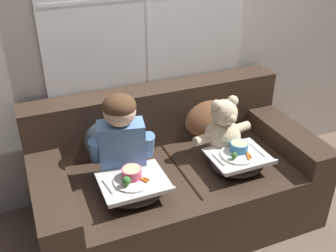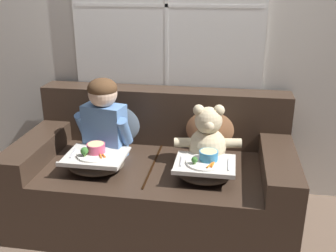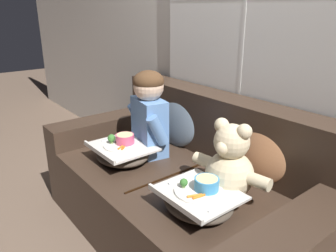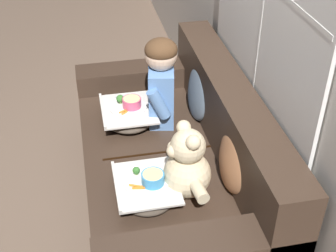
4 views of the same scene
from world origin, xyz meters
name	(u,v)px [view 2 (image 2 of 4)]	position (x,y,z in m)	size (l,w,h in m)	color
ground_plane	(155,217)	(0.00, 0.00, 0.00)	(14.00, 14.00, 0.00)	brown
wall_back_with_window	(168,29)	(0.00, 0.56, 1.31)	(8.00, 0.08, 2.60)	beige
couch	(156,176)	(0.00, 0.06, 0.32)	(1.90, 1.00, 0.89)	#38281E
throw_pillow_behind_child	(116,118)	(-0.37, 0.31, 0.66)	(0.42, 0.20, 0.44)	slate
throw_pillow_behind_teddy	(210,123)	(0.37, 0.31, 0.66)	(0.39, 0.19, 0.40)	#B2754C
child_figure	(104,115)	(-0.37, 0.04, 0.78)	(0.43, 0.24, 0.58)	#5B84BC
teddy_bear	(208,140)	(0.37, 0.03, 0.64)	(0.47, 0.33, 0.43)	beige
lap_tray_child	(96,161)	(-0.37, -0.18, 0.53)	(0.40, 0.35, 0.18)	#473D33
lap_tray_teddy	(205,169)	(0.37, -0.18, 0.53)	(0.39, 0.33, 0.18)	#473D33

